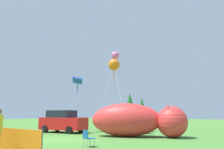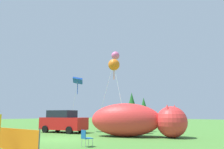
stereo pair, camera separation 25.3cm
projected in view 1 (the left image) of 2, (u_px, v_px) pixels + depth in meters
name	position (u px, v px, depth m)	size (l,w,h in m)	color
ground_plane	(59.00, 139.00, 14.33)	(120.00, 120.00, 0.00)	#477F33
parked_car	(63.00, 122.00, 19.65)	(4.58, 2.81, 1.97)	red
folding_chair	(87.00, 137.00, 11.16)	(0.56, 0.56, 0.85)	#1959A5
inflatable_cat	(136.00, 121.00, 16.12)	(6.89, 5.03, 2.44)	red
kite_orange_flower	(114.00, 65.00, 19.20)	(2.88, 1.62, 6.43)	silver
kite_pink_octopus	(115.00, 56.00, 21.17)	(1.21, 2.25, 7.63)	silver
kite_blue_box	(77.00, 81.00, 20.85)	(1.28, 1.36, 5.12)	silver
horizon_tree_east	(130.00, 103.00, 56.38)	(2.97, 2.97, 7.09)	brown
horizon_tree_west	(142.00, 106.00, 53.24)	(2.33, 2.33, 5.57)	brown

